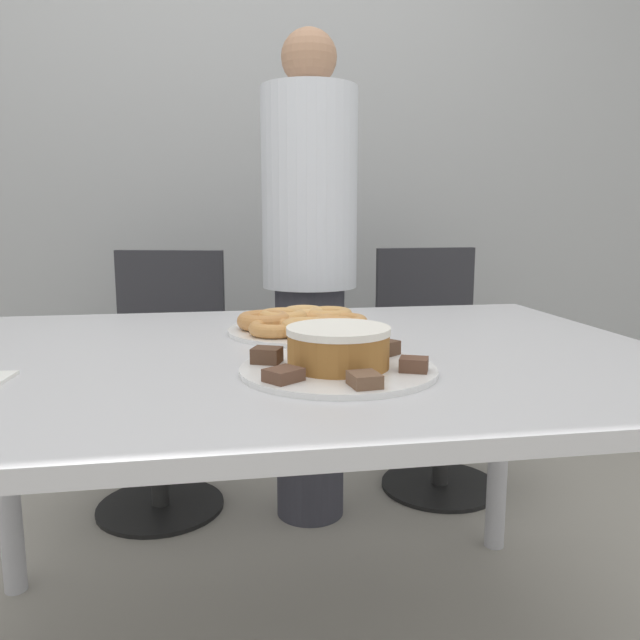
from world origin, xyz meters
The scene contains 23 objects.
wall_back centered at (0.00, 1.64, 1.30)m, with size 8.00×0.05×2.60m.
table centered at (0.00, 0.00, 0.67)m, with size 1.52×1.08×0.75m.
person_standing centered at (0.17, 0.79, 0.84)m, with size 0.31×0.31×1.59m.
office_chair_left centered at (-0.33, 0.97, 0.43)m, with size 0.53×0.53×0.89m.
office_chair_right centered at (0.68, 0.97, 0.43)m, with size 0.46×0.46×0.89m.
plate_cake centered at (0.07, -0.19, 0.76)m, with size 0.34×0.34×0.01m.
plate_donuts centered at (0.07, 0.18, 0.76)m, with size 0.36×0.36×0.01m.
frosted_cake centered at (0.07, -0.19, 0.80)m, with size 0.18×0.18×0.07m.
lamington_0 centered at (0.08, -0.32, 0.77)m, with size 0.05×0.06×0.02m.
lamington_1 centered at (0.19, -0.24, 0.78)m, with size 0.06×0.05×0.02m.
lamington_2 centered at (0.17, -0.12, 0.78)m, with size 0.06×0.06×0.03m.
lamington_3 centered at (0.05, -0.07, 0.77)m, with size 0.05×0.06×0.02m.
lamington_4 centered at (-0.05, -0.14, 0.78)m, with size 0.06×0.06×0.03m.
lamington_5 centered at (-0.04, -0.27, 0.77)m, with size 0.07×0.07×0.02m.
donut_0 centered at (0.07, 0.18, 0.78)m, with size 0.11×0.11×0.03m.
donut_1 centered at (0.05, 0.08, 0.78)m, with size 0.11×0.11×0.04m.
donut_2 centered at (0.12, 0.12, 0.78)m, with size 0.11×0.11×0.03m.
donut_3 centered at (0.15, 0.17, 0.78)m, with size 0.12×0.12×0.03m.
donut_4 centered at (0.13, 0.25, 0.78)m, with size 0.11×0.11×0.03m.
donut_5 centered at (0.08, 0.29, 0.78)m, with size 0.10×0.10×0.03m.
donut_6 centered at (0.02, 0.23, 0.78)m, with size 0.12×0.12×0.04m.
donut_7 centered at (-0.03, 0.19, 0.78)m, with size 0.13×0.13×0.04m.
donut_8 centered at (-0.01, 0.11, 0.78)m, with size 0.11×0.11×0.03m.
Camera 1 is at (-0.14, -1.21, 1.02)m, focal length 35.00 mm.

